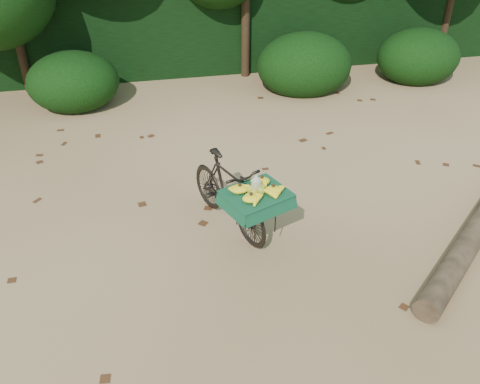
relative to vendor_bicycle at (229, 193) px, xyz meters
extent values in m
plane|color=tan|center=(0.86, -0.02, -0.50)|extent=(80.00, 80.00, 0.00)
imported|color=black|center=(-0.01, 0.02, -0.01)|extent=(1.03, 1.67, 0.97)
cube|color=black|center=(0.22, -0.54, 0.30)|extent=(0.49, 0.53, 0.02)
cube|color=#13482B|center=(0.22, -0.54, 0.31)|extent=(0.87, 0.81, 0.01)
ellipsoid|color=#9C9C25|center=(0.28, -0.51, 0.37)|extent=(0.09, 0.07, 0.10)
ellipsoid|color=#9C9C25|center=(0.22, -0.48, 0.37)|extent=(0.09, 0.07, 0.10)
ellipsoid|color=#9C9C25|center=(0.15, -0.52, 0.37)|extent=(0.09, 0.07, 0.10)
ellipsoid|color=#9C9C25|center=(0.18, -0.59, 0.37)|extent=(0.09, 0.07, 0.10)
ellipsoid|color=#9C9C25|center=(0.26, -0.58, 0.37)|extent=(0.09, 0.07, 0.10)
cylinder|color=#EAE5C6|center=(0.21, -0.53, 0.41)|extent=(0.11, 0.11, 0.15)
cube|color=black|center=(0.86, 6.28, 0.40)|extent=(26.00, 1.80, 1.80)
camera|label=1|loc=(-0.95, -5.18, 3.48)|focal=38.00mm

